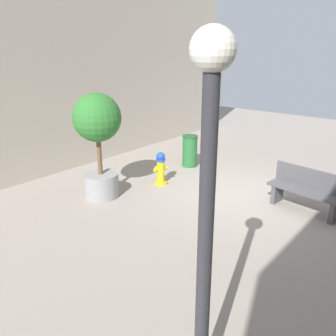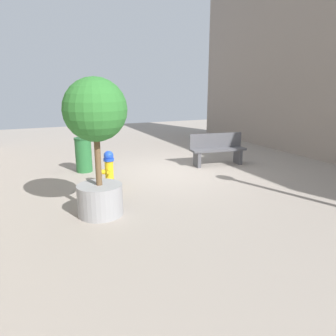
# 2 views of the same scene
# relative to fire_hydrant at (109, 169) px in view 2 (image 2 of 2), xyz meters

# --- Properties ---
(ground_plane) EXTENTS (23.40, 23.40, 0.00)m
(ground_plane) POSITION_rel_fire_hydrant_xyz_m (-2.00, -0.66, -0.44)
(ground_plane) COLOR gray
(fire_hydrant) EXTENTS (0.41, 0.43, 0.89)m
(fire_hydrant) POSITION_rel_fire_hydrant_xyz_m (0.00, 0.00, 0.00)
(fire_hydrant) COLOR gold
(fire_hydrant) RESTS_ON ground_plane
(bench_near) EXTENTS (1.74, 0.66, 0.95)m
(bench_near) POSITION_rel_fire_hydrant_xyz_m (-3.57, -0.85, 0.05)
(bench_near) COLOR #4C4C51
(bench_near) RESTS_ON ground_plane
(planter_tree) EXTENTS (1.12, 1.12, 2.52)m
(planter_tree) POSITION_rel_fire_hydrant_xyz_m (0.57, 1.56, 1.14)
(planter_tree) COLOR gray
(planter_tree) RESTS_ON ground_plane
(trash_bin) EXTENTS (0.47, 0.47, 0.97)m
(trash_bin) POSITION_rel_fire_hydrant_xyz_m (0.29, -1.70, 0.04)
(trash_bin) COLOR #266633
(trash_bin) RESTS_ON ground_plane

